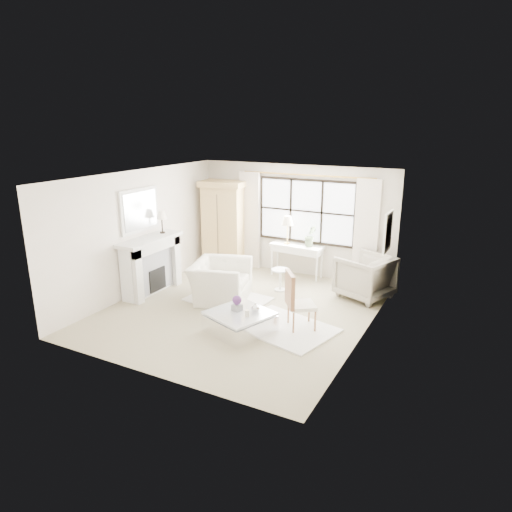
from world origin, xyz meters
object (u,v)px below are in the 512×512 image
object	(u,v)px
armoire	(224,224)
coffee_table	(240,322)
club_armchair	(220,281)
console_table	(296,261)

from	to	relation	value
armoire	coffee_table	xyz separation A→B (m)	(2.29, -3.20, -0.96)
club_armchair	coffee_table	world-z (taller)	club_armchair
armoire	console_table	bearing A→B (deg)	-3.19
armoire	console_table	world-z (taller)	armoire
club_armchair	armoire	bearing A→B (deg)	14.14
console_table	coffee_table	world-z (taller)	console_table
console_table	club_armchair	xyz separation A→B (m)	(-0.84, -2.16, 0.02)
console_table	club_armchair	size ratio (longest dim) A/B	1.04
console_table	armoire	bearing A→B (deg)	-172.57
armoire	coffee_table	bearing A→B (deg)	-61.15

